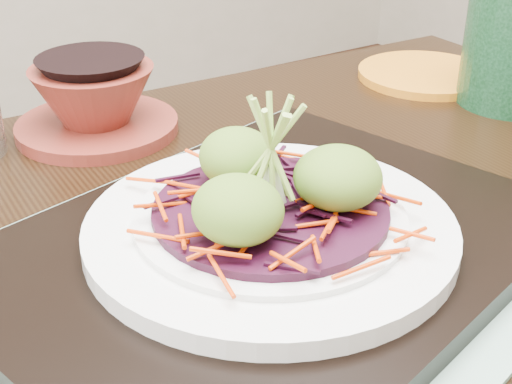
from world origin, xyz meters
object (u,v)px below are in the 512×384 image
serving_tray (270,248)px  white_plate (270,227)px  terracotta_bowl_set (95,104)px  yellow_plate (425,74)px  dining_table (257,312)px

serving_tray → white_plate: (-0.00, 0.00, 0.02)m
white_plate → terracotta_bowl_set: 0.32m
terracotta_bowl_set → white_plate: bearing=-87.6°
white_plate → yellow_plate: (0.42, 0.25, -0.03)m
white_plate → terracotta_bowl_set: terracotta_bowl_set is taller
yellow_plate → serving_tray: bearing=-149.4°
serving_tray → terracotta_bowl_set: size_ratio=2.11×
white_plate → yellow_plate: size_ratio=1.60×
white_plate → yellow_plate: 0.49m
terracotta_bowl_set → serving_tray: bearing=-87.6°
dining_table → white_plate: size_ratio=3.91×
dining_table → yellow_plate: size_ratio=6.25×
dining_table → white_plate: (-0.02, -0.05, 0.12)m
terracotta_bowl_set → yellow_plate: terracotta_bowl_set is taller
yellow_plate → dining_table: bearing=-153.5°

